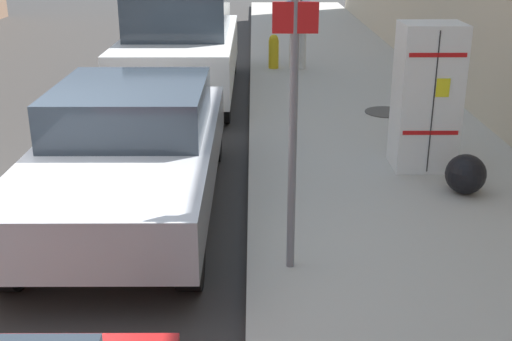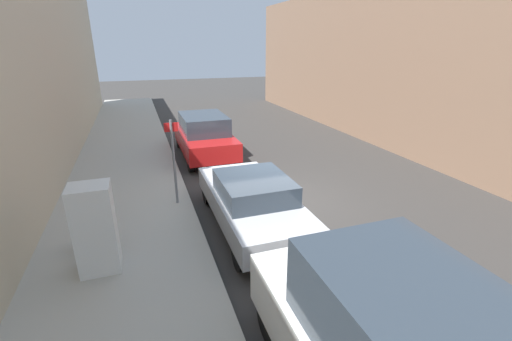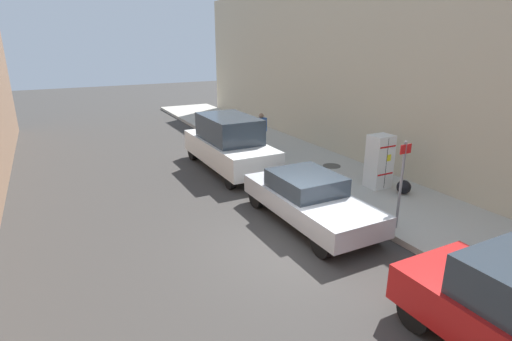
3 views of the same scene
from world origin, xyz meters
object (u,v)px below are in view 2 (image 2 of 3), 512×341
at_px(trash_bag, 90,238).
at_px(parked_sedan_silver, 252,200).
at_px(parked_suv_red, 204,135).
at_px(street_sign_post, 174,158).
at_px(discarded_refrigerator, 95,229).

bearing_deg(trash_bag, parked_sedan_silver, 0.38).
xyz_separation_m(parked_sedan_silver, parked_suv_red, (0.00, 6.19, 0.16)).
height_order(trash_bag, parked_suv_red, parked_suv_red).
xyz_separation_m(street_sign_post, trash_bag, (-2.08, -1.70, -1.11)).
xyz_separation_m(discarded_refrigerator, trash_bag, (-0.28, 0.90, -0.67)).
bearing_deg(trash_bag, discarded_refrigerator, -72.82).
bearing_deg(street_sign_post, parked_sedan_silver, -44.87).
height_order(street_sign_post, parked_suv_red, street_sign_post).
xyz_separation_m(discarded_refrigerator, street_sign_post, (1.80, 2.60, 0.44)).
bearing_deg(parked_suv_red, trash_bag, -121.13).
distance_m(discarded_refrigerator, trash_bag, 1.16).
height_order(street_sign_post, trash_bag, street_sign_post).
distance_m(street_sign_post, parked_sedan_silver, 2.49).
height_order(street_sign_post, parked_sedan_silver, street_sign_post).
relative_size(street_sign_post, trash_bag, 5.21).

